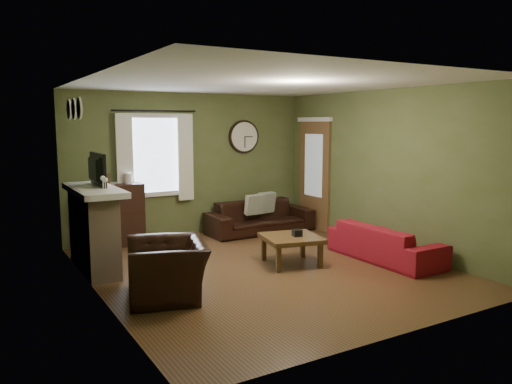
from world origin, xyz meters
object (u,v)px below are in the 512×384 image
bookshelf (116,215)px  armchair (167,269)px  sofa_red (385,242)px  coffee_table (291,250)px  sofa_brown (260,217)px

bookshelf → armchair: size_ratio=1.01×
sofa_red → coffee_table: bearing=69.1°
sofa_red → armchair: bearing=87.9°
bookshelf → armchair: bookshelf is taller
sofa_brown → coffee_table: size_ratio=2.55×
sofa_brown → armchair: armchair is taller
bookshelf → sofa_brown: size_ratio=0.52×
sofa_brown → sofa_red: bearing=-76.1°
bookshelf → armchair: 2.81m
sofa_brown → sofa_red: 2.70m
sofa_red → bookshelf: bearing=48.2°
sofa_brown → bookshelf: bearing=173.4°
bookshelf → sofa_red: bookshelf is taller
bookshelf → sofa_brown: bookshelf is taller
armchair → sofa_brown: bearing=147.8°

